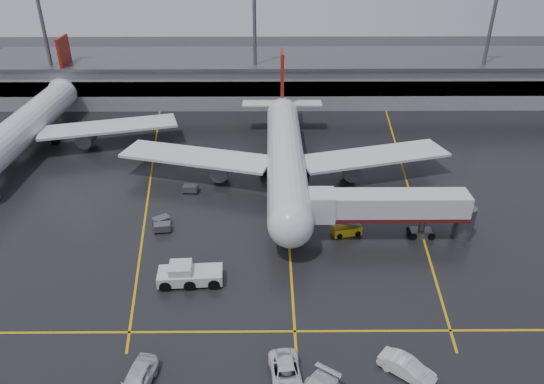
{
  "coord_description": "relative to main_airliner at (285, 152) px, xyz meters",
  "views": [
    {
      "loc": [
        -2.39,
        -57.46,
        34.27
      ],
      "look_at": [
        -2.0,
        -2.0,
        4.0
      ],
      "focal_mm": 33.53,
      "sensor_mm": 36.0,
      "label": 1
    }
  ],
  "objects": [
    {
      "name": "belt_loader",
      "position": [
        7.1,
        -15.13,
        -3.66
      ],
      "size": [
        3.75,
        2.31,
        2.22
      ],
      "color": "gold",
      "rests_on": "ground"
    },
    {
      "name": "baggage_cart_b",
      "position": [
        -15.91,
        -12.95,
        -3.58
      ],
      "size": [
        2.39,
        2.17,
        1.12
      ],
      "color": "#595B60",
      "rests_on": "ground"
    },
    {
      "name": "service_van_d",
      "position": [
        -13.23,
        -38.1,
        -3.3
      ],
      "size": [
        3.0,
        5.6,
        1.81
      ],
      "primitive_type": "imported",
      "rotation": [
        0.0,
        0.0,
        -0.17
      ],
      "color": "silver",
      "rests_on": "ground"
    },
    {
      "name": "baggage_cart_a",
      "position": [
        -15.5,
        -14.41,
        -3.58
      ],
      "size": [
        2.15,
        1.55,
        1.12
      ],
      "color": "#595B60",
      "rests_on": "ground"
    },
    {
      "name": "light_mast_left",
      "position": [
        -45.0,
        32.3,
        10.27
      ],
      "size": [
        3.0,
        1.2,
        25.45
      ],
      "color": "#595B60",
      "rests_on": "ground"
    },
    {
      "name": "terminal",
      "position": [
        0.0,
        38.23,
        0.11
      ],
      "size": [
        122.0,
        19.0,
        8.6
      ],
      "color": "gray",
      "rests_on": "ground"
    },
    {
      "name": "apron_line_centre",
      "position": [
        0.0,
        -9.7,
        -4.2
      ],
      "size": [
        0.25,
        90.0,
        0.02
      ],
      "primitive_type": "cube",
      "color": "gold",
      "rests_on": "ground"
    },
    {
      "name": "pushback_tractor",
      "position": [
        -10.91,
        -24.34,
        -3.25
      ],
      "size": [
        6.9,
        3.26,
        2.41
      ],
      "color": "silver",
      "rests_on": "ground"
    },
    {
      "name": "second_airliner",
      "position": [
        -42.0,
        12.0,
        0.0
      ],
      "size": [
        48.8,
        45.6,
        14.1
      ],
      "color": "silver",
      "rests_on": "ground"
    },
    {
      "name": "baggage_cart_c",
      "position": [
        -13.39,
        -4.39,
        -3.58
      ],
      "size": [
        2.09,
        1.44,
        1.12
      ],
      "color": "#595B60",
      "rests_on": "ground"
    },
    {
      "name": "apron_line_right",
      "position": [
        18.0,
        0.3,
        -4.2
      ],
      "size": [
        7.57,
        69.64,
        0.02
      ],
      "primitive_type": "cube",
      "rotation": [
        0.0,
        0.0,
        -0.1
      ],
      "color": "gold",
      "rests_on": "ground"
    },
    {
      "name": "ground",
      "position": [
        0.0,
        -9.7,
        -4.21
      ],
      "size": [
        220.0,
        220.0,
        0.0
      ],
      "primitive_type": "plane",
      "color": "black",
      "rests_on": "ground"
    },
    {
      "name": "apron_line_left",
      "position": [
        -20.0,
        0.3,
        -4.2
      ],
      "size": [
        9.99,
        69.35,
        0.02
      ],
      "primitive_type": "cube",
      "rotation": [
        0.0,
        0.0,
        0.14
      ],
      "color": "gold",
      "rests_on": "ground"
    },
    {
      "name": "apron_line_stop",
      "position": [
        0.0,
        -31.7,
        -4.2
      ],
      "size": [
        60.0,
        0.25,
        0.02
      ],
      "primitive_type": "cube",
      "color": "gold",
      "rests_on": "ground"
    },
    {
      "name": "service_van_c",
      "position": [
        9.19,
        -36.84,
        -3.41
      ],
      "size": [
        4.83,
        4.43,
        1.61
      ],
      "primitive_type": "imported",
      "rotation": [
        0.0,
        0.0,
        0.87
      ],
      "color": "silver",
      "rests_on": "ground"
    },
    {
      "name": "jet_bridge",
      "position": [
        11.87,
        -15.7,
        -0.28
      ],
      "size": [
        19.9,
        3.4,
        6.05
      ],
      "color": "silver",
      "rests_on": "ground"
    },
    {
      "name": "service_van_a",
      "position": [
        -1.0,
        -37.52,
        -3.44
      ],
      "size": [
        3.1,
        5.78,
        1.54
      ],
      "primitive_type": "imported",
      "rotation": [
        0.0,
        0.0,
        0.1
      ],
      "color": "white",
      "rests_on": "ground"
    },
    {
      "name": "main_airliner",
      "position": [
        0.0,
        0.0,
        0.0
      ],
      "size": [
        48.8,
        45.6,
        14.1
      ],
      "color": "silver",
      "rests_on": "ground"
    },
    {
      "name": "light_mast_right",
      "position": [
        40.0,
        32.3,
        10.27
      ],
      "size": [
        3.0,
        1.2,
        25.45
      ],
      "color": "#595B60",
      "rests_on": "ground"
    },
    {
      "name": "light_mast_mid",
      "position": [
        -5.0,
        32.3,
        10.27
      ],
      "size": [
        3.0,
        1.2,
        25.45
      ],
      "color": "#595B60",
      "rests_on": "ground"
    }
  ]
}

